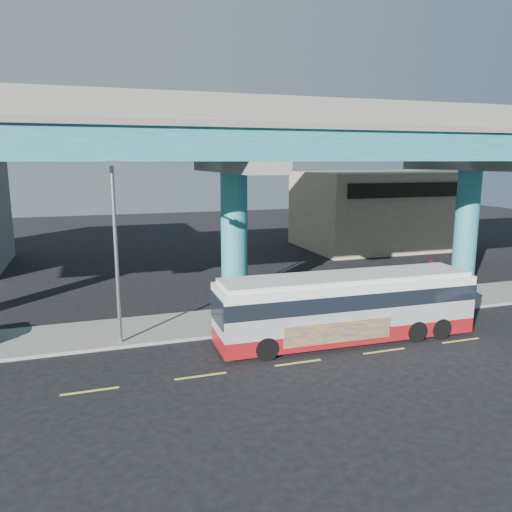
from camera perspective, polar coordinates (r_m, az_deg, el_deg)
name	(u,v)px	position (r m, az deg, el deg)	size (l,w,h in m)	color
ground	(295,360)	(20.92, 4.51, -11.77)	(120.00, 120.00, 0.00)	black
sidewalk	(254,319)	(25.73, -0.28, -7.16)	(70.00, 4.00, 0.15)	gray
lane_markings	(298,363)	(20.66, 4.84, -12.05)	(58.00, 0.12, 0.01)	#D8C64C
viaduct	(233,140)	(27.93, -2.66, 13.13)	(52.00, 12.40, 11.70)	#205A79
building_beige	(378,209)	(48.32, 13.76, 5.20)	(14.00, 10.23, 7.00)	tan
transit_bus	(346,305)	(22.84, 10.30, -5.50)	(11.96, 2.83, 3.05)	maroon
street_lamp	(115,226)	(21.37, -15.78, 3.28)	(0.50, 2.61, 8.07)	gray
stop_sign	(430,273)	(28.51, 19.30, -1.82)	(0.72, 0.41, 2.66)	gray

